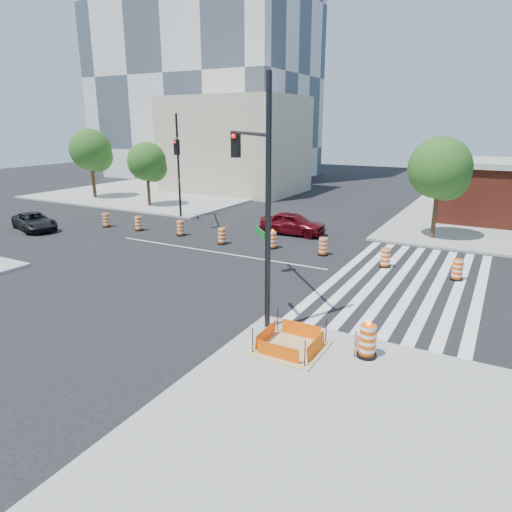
{
  "coord_description": "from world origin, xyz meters",
  "views": [
    {
      "loc": [
        14.56,
        -21.4,
        7.27
      ],
      "look_at": [
        4.84,
        -3.78,
        1.4
      ],
      "focal_mm": 32.0,
      "sensor_mm": 36.0,
      "label": 1
    }
  ],
  "objects_px": {
    "red_coupe": "(293,223)",
    "signal_pole_se": "(255,178)",
    "dark_suv": "(34,221)",
    "signal_pole_nw": "(178,158)"
  },
  "relations": [
    {
      "from": "red_coupe",
      "to": "dark_suv",
      "type": "xyz_separation_m",
      "value": [
        -16.52,
        -7.6,
        -0.15
      ]
    },
    {
      "from": "red_coupe",
      "to": "dark_suv",
      "type": "height_order",
      "value": "red_coupe"
    },
    {
      "from": "dark_suv",
      "to": "signal_pole_se",
      "type": "distance_m",
      "value": 21.85
    },
    {
      "from": "red_coupe",
      "to": "dark_suv",
      "type": "distance_m",
      "value": 18.18
    },
    {
      "from": "red_coupe",
      "to": "signal_pole_se",
      "type": "relative_size",
      "value": 0.51
    },
    {
      "from": "dark_suv",
      "to": "signal_pole_se",
      "type": "bearing_deg",
      "value": -84.97
    },
    {
      "from": "dark_suv",
      "to": "signal_pole_se",
      "type": "relative_size",
      "value": 0.51
    },
    {
      "from": "dark_suv",
      "to": "signal_pole_nw",
      "type": "relative_size",
      "value": 0.56
    },
    {
      "from": "signal_pole_nw",
      "to": "dark_suv",
      "type": "bearing_deg",
      "value": -83.59
    },
    {
      "from": "red_coupe",
      "to": "signal_pole_se",
      "type": "xyz_separation_m",
      "value": [
        4.18,
        -12.77,
        4.56
      ]
    }
  ]
}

